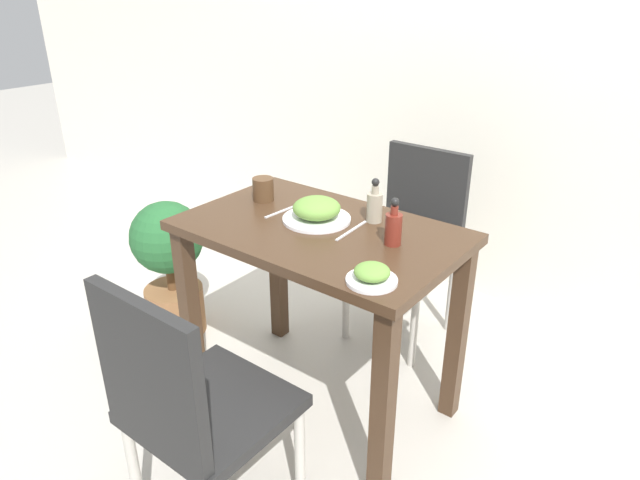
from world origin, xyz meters
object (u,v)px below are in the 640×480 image
(food_plate, at_px, (317,211))
(potted_plant_left, at_px, (170,261))
(chair_near, at_px, (190,404))
(condiment_bottle, at_px, (375,205))
(side_plate, at_px, (372,275))
(sauce_bottle, at_px, (393,227))
(chair_far, at_px, (412,235))
(drink_cup, at_px, (263,189))

(food_plate, distance_m, potted_plant_left, 0.93)
(chair_near, height_order, condiment_bottle, condiment_bottle)
(food_plate, xyz_separation_m, side_plate, (0.41, -0.26, -0.01))
(food_plate, xyz_separation_m, sauce_bottle, (0.32, -0.00, 0.02))
(chair_far, bearing_deg, sauce_bottle, -67.27)
(sauce_bottle, relative_size, potted_plant_left, 0.25)
(drink_cup, bearing_deg, chair_far, 61.03)
(food_plate, bearing_deg, chair_near, -80.66)
(condiment_bottle, bearing_deg, side_plate, -57.96)
(side_plate, distance_m, potted_plant_left, 1.31)
(food_plate, relative_size, side_plate, 1.63)
(sauce_bottle, bearing_deg, condiment_bottle, 141.01)
(chair_near, distance_m, chair_far, 1.38)
(chair_near, xyz_separation_m, potted_plant_left, (-0.94, 0.67, -0.12))
(food_plate, relative_size, potted_plant_left, 0.37)
(drink_cup, bearing_deg, food_plate, -6.61)
(food_plate, relative_size, sauce_bottle, 1.52)
(chair_near, bearing_deg, chair_far, -87.00)
(sauce_bottle, height_order, condiment_bottle, same)
(sauce_bottle, bearing_deg, side_plate, -71.54)
(chair_near, relative_size, sauce_bottle, 5.38)
(condiment_bottle, bearing_deg, sauce_bottle, -38.99)
(side_plate, relative_size, sauce_bottle, 0.93)
(side_plate, distance_m, condiment_bottle, 0.45)
(chair_far, relative_size, food_plate, 3.55)
(side_plate, distance_m, drink_cup, 0.76)
(food_plate, bearing_deg, condiment_bottle, 35.94)
(food_plate, bearing_deg, drink_cup, 173.39)
(condiment_bottle, distance_m, potted_plant_left, 1.10)
(chair_far, xyz_separation_m, food_plate, (-0.05, -0.65, 0.32))
(chair_near, relative_size, chair_far, 1.00)
(chair_near, height_order, chair_far, same)
(side_plate, height_order, potted_plant_left, side_plate)
(chair_far, xyz_separation_m, sauce_bottle, (0.27, -0.65, 0.34))
(chair_near, xyz_separation_m, side_plate, (0.29, 0.47, 0.30))
(side_plate, relative_size, potted_plant_left, 0.23)
(food_plate, bearing_deg, chair_far, 85.78)
(side_plate, bearing_deg, food_plate, 147.29)
(chair_far, distance_m, drink_cup, 0.78)
(drink_cup, bearing_deg, condiment_bottle, 10.77)
(sauce_bottle, xyz_separation_m, potted_plant_left, (-1.14, -0.06, -0.46))
(potted_plant_left, bearing_deg, chair_near, -35.45)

